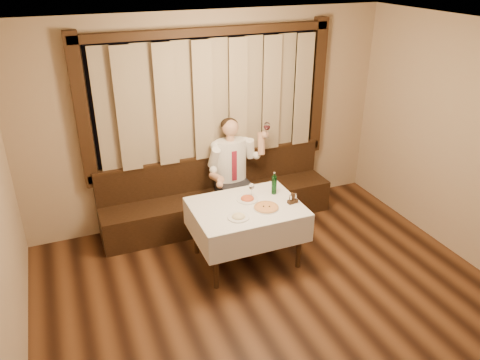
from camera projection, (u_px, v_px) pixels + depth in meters
name	position (u px, v px, depth m)	size (l,w,h in m)	color
room	(276.00, 172.00, 4.52)	(5.01, 6.01, 2.81)	black
banquette	(218.00, 201.00, 6.50)	(3.20, 0.61, 0.94)	black
dining_table	(246.00, 214.00, 5.50)	(1.27, 0.97, 0.76)	black
pizza	(266.00, 207.00, 5.39)	(0.30, 0.30, 0.03)	white
pasta_red	(247.00, 197.00, 5.56)	(0.26, 0.26, 0.09)	white
pasta_cream	(238.00, 215.00, 5.18)	(0.25, 0.25, 0.08)	white
green_bottle	(274.00, 185.00, 5.67)	(0.06, 0.06, 0.29)	#0E4319
table_wine_glass	(252.00, 187.00, 5.58)	(0.07, 0.07, 0.19)	white
cruet_caddy	(293.00, 199.00, 5.49)	(0.13, 0.08, 0.13)	black
seated_man	(233.00, 165.00, 6.25)	(0.83, 0.62, 1.48)	black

